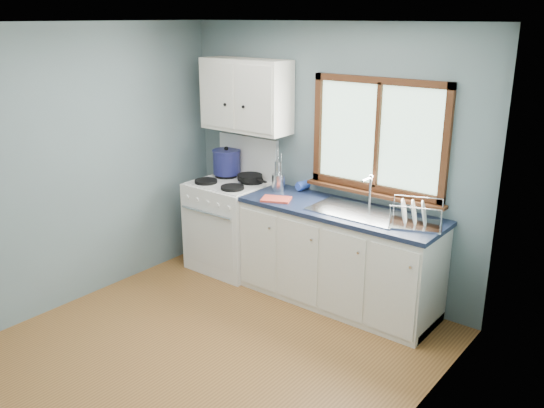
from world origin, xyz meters
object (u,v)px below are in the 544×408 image
Objects in this scene: stockpot at (227,162)px; dish_rack at (415,219)px; thermos at (278,175)px; gas_range at (231,223)px; base_cabinets at (338,261)px; sink at (358,219)px; utensil_crock at (279,182)px; skillet at (250,177)px.

stockpot is 2.19m from dish_rack.
thermos is 1.50m from dish_rack.
gas_range is 0.74× the size of base_cabinets.
stockpot is at bearing 175.31° from sink.
stockpot is at bearing 178.42° from thermos.
utensil_crock is (0.72, -0.05, -0.08)m from stockpot.
dish_rack is (1.49, -0.11, -0.09)m from thermos.
utensil_crock is 0.07m from thermos.
thermos is at bearing 173.08° from sink.
thermos reaches higher than dish_rack.
thermos reaches higher than skillet.
thermos is at bearing 11.99° from skillet.
base_cabinets is at bearing 179.87° from sink.
gas_range is 3.27× the size of utensil_crock.
stockpot is 0.70m from thermos.
gas_range reaches higher than sink.
sink is at bearing -0.13° from base_cabinets.
thermos is (0.52, 0.14, 0.57)m from gas_range.
base_cabinets is 3.72× the size of dish_rack.
dish_rack is at bearing -3.49° from stockpot.
skillet is at bearing 177.02° from utensil_crock.
base_cabinets is 0.97m from utensil_crock.
gas_range reaches higher than dish_rack.
skillet is 0.36m from stockpot.
thermos is at bearing 155.14° from dish_rack.
stockpot is at bearing 174.76° from base_cabinets.
utensil_crock is (-0.94, 0.09, 0.15)m from sink.
sink reaches higher than skillet.
gas_range is at bearing -168.74° from utensil_crock.
skillet is at bearing 38.19° from gas_range.
dish_rack is (1.46, -0.09, -0.03)m from utensil_crock.
stockpot is (-1.66, 0.14, 0.23)m from sink.
gas_range reaches higher than utensil_crock.
utensil_crock is (-0.76, 0.09, 0.60)m from base_cabinets.
base_cabinets is 4.61× the size of skillet.
stockpot reaches higher than sink.
dish_rack is at bearing 7.48° from skillet.
base_cabinets is at bearing -8.45° from thermos.
utensil_crock reaches higher than thermos.
sink is 1.33m from skillet.
skillet is (0.16, 0.13, 0.49)m from gas_range.
utensil_crock reaches higher than dish_rack.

